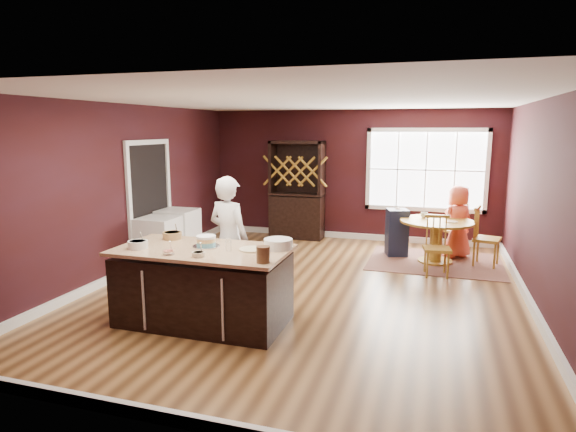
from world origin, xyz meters
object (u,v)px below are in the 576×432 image
object	(u,v)px
baker	(229,240)
dryer	(178,235)
chair_north	(452,227)
hutch	(297,190)
dining_table	(436,232)
high_chair	(397,232)
seated_woman	(458,222)
chair_east	(487,236)
kitchen_island	(203,287)
layer_cake	(206,241)
toddler	(395,211)
chair_south	(437,246)
washer	(159,243)

from	to	relation	value
baker	dryer	bearing A→B (deg)	-27.62
chair_north	hutch	distance (m)	3.20
dining_table	high_chair	world-z (taller)	high_chair
chair_north	seated_woman	size ratio (longest dim) A/B	0.73
chair_east	kitchen_island	bearing A→B (deg)	151.05
chair_east	seated_woman	xyz separation A→B (m)	(-0.47, 0.41, 0.15)
kitchen_island	chair_east	distance (m)	5.03
layer_cake	toddler	world-z (taller)	layer_cake
chair_north	seated_woman	distance (m)	0.44
chair_south	seated_woman	bearing A→B (deg)	67.14
washer	dryer	distance (m)	0.64
toddler	chair_south	bearing A→B (deg)	-56.74
toddler	chair_east	bearing A→B (deg)	-11.45
chair_north	hutch	bearing A→B (deg)	-45.41
layer_cake	chair_south	size ratio (longest dim) A/B	0.34
chair_north	toddler	world-z (taller)	chair_north
chair_north	dryer	world-z (taller)	chair_north
chair_east	washer	distance (m)	5.53
dining_table	high_chair	distance (m)	0.75
chair_east	toddler	distance (m)	1.64
dryer	chair_east	bearing A→B (deg)	12.71
chair_north	washer	world-z (taller)	chair_north
layer_cake	chair_north	distance (m)	5.25
chair_north	dryer	bearing A→B (deg)	-16.62
baker	high_chair	world-z (taller)	baker
chair_north	high_chair	size ratio (longest dim) A/B	1.06
seated_woman	washer	xyz separation A→B (m)	(-4.75, -2.22, -0.22)
chair_south	layer_cake	bearing A→B (deg)	-142.69
baker	chair_north	xyz separation A→B (m)	(2.93, 3.66, -0.37)
dining_table	chair_south	bearing A→B (deg)	-88.81
high_chair	washer	world-z (taller)	high_chair
dryer	kitchen_island	bearing A→B (deg)	-54.62
layer_cake	toddler	size ratio (longest dim) A/B	1.26
chair_south	chair_north	distance (m)	1.67
kitchen_island	baker	bearing A→B (deg)	89.76
high_chair	hutch	world-z (taller)	hutch
kitchen_island	chair_north	world-z (taller)	chair_north
toddler	washer	bearing A→B (deg)	-149.63
chair_south	toddler	distance (m)	1.44
baker	chair_north	bearing A→B (deg)	-112.46
dining_table	toddler	distance (m)	0.87
toddler	dryer	xyz separation A→B (m)	(-3.65, -1.50, -0.36)
washer	seated_woman	bearing A→B (deg)	25.07
dryer	dining_table	bearing A→B (deg)	14.62
chair_south	dining_table	bearing A→B (deg)	83.48
dining_table	toddler	xyz separation A→B (m)	(-0.75, 0.35, 0.28)
baker	chair_south	xyz separation A→B (m)	(2.68, 2.00, -0.37)
dining_table	seated_woman	bearing A→B (deg)	50.74
layer_cake	chair_east	world-z (taller)	layer_cake
baker	toddler	bearing A→B (deg)	-104.72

